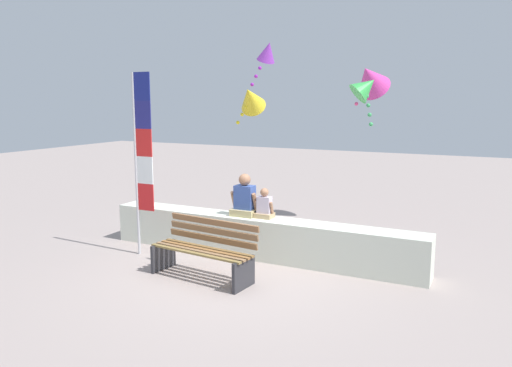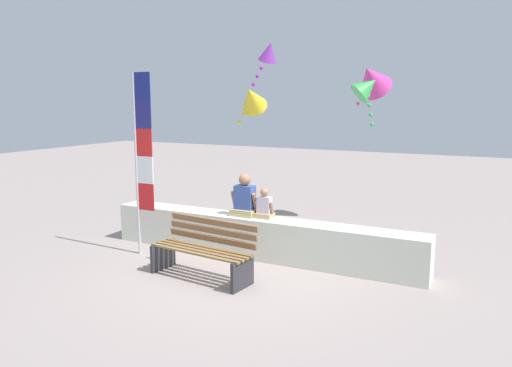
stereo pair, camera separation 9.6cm
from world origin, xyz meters
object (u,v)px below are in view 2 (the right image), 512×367
kite_yellow (252,98)px  park_bench (204,251)px  person_child (264,206)px  kite_green (367,87)px  kite_magenta (371,78)px  person_adult (245,199)px  kite_purple (269,52)px  flag_banner (141,152)px

kite_yellow → park_bench: bearing=-74.4°
park_bench → person_child: person_child is taller
kite_green → park_bench: bearing=-112.6°
kite_magenta → kite_green: kite_magenta is taller
person_child → kite_magenta: bearing=71.6°
person_adult → kite_yellow: (-1.01, 2.24, 1.78)m
person_adult → kite_purple: 3.90m
flag_banner → kite_purple: (0.81, 3.44, 1.93)m
person_adult → flag_banner: (-1.59, -0.83, 0.85)m
park_bench → person_child: bearing=72.9°
park_bench → kite_green: size_ratio=1.61×
kite_yellow → kite_purple: 1.10m
person_adult → flag_banner: size_ratio=0.23×
kite_magenta → kite_green: bearing=-82.1°
person_adult → kite_green: 3.42m
kite_magenta → kite_green: size_ratio=0.98×
person_child → kite_green: (1.12, 2.34, 2.07)m
kite_purple → kite_green: 2.44m
park_bench → person_adult: person_adult is taller
person_child → kite_yellow: bearing=122.0°
kite_magenta → flag_banner: bearing=-127.5°
park_bench → kite_magenta: size_ratio=1.64×
park_bench → kite_magenta: 5.38m
person_child → park_bench: bearing=-107.1°
flag_banner → park_bench: bearing=-17.1°
kite_magenta → person_child: bearing=-108.4°
person_child → kite_yellow: (-1.40, 2.24, 1.87)m
person_adult → kite_yellow: size_ratio=0.76×
flag_banner → kite_magenta: kite_magenta is taller
person_child → kite_green: size_ratio=0.48×
park_bench → kite_purple: kite_purple is taller
person_child → flag_banner: size_ratio=0.16×
kite_purple → kite_yellow: bearing=-121.8°
park_bench → kite_purple: size_ratio=1.69×
person_child → kite_purple: 4.05m
flag_banner → kite_magenta: size_ratio=3.01×
park_bench → kite_purple: 5.23m
kite_yellow → flag_banner: bearing=-100.7°
park_bench → flag_banner: bearing=162.9°
person_child → kite_magenta: kite_magenta is taller
person_adult → kite_green: kite_green is taller
park_bench → kite_yellow: 4.38m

